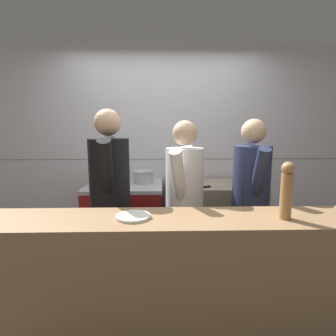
{
  "coord_description": "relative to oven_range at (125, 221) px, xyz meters",
  "views": [
    {
      "loc": [
        -0.03,
        -1.94,
        1.57
      ],
      "look_at": [
        0.04,
        0.7,
        1.15
      ],
      "focal_mm": 28.0,
      "sensor_mm": 36.0,
      "label": 1
    }
  ],
  "objects": [
    {
      "name": "prep_counter",
      "position": [
        1.05,
        -0.0,
        -0.0
      ],
      "size": [
        1.11,
        0.65,
        0.9
      ],
      "color": "gray",
      "rests_on": "ground_plane"
    },
    {
      "name": "wall_back_tiled",
      "position": [
        0.46,
        0.4,
        0.85
      ],
      "size": [
        8.0,
        0.06,
        2.6
      ],
      "color": "silver",
      "rests_on": "ground_plane"
    },
    {
      "name": "stock_pot",
      "position": [
        -0.26,
        -0.05,
        0.53
      ],
      "size": [
        0.24,
        0.24,
        0.15
      ],
      "color": "#B7BABF",
      "rests_on": "oven_range"
    },
    {
      "name": "pass_counter",
      "position": [
        0.59,
        -1.37,
        0.03
      ],
      "size": [
        2.85,
        0.45,
        0.98
      ],
      "color": "#93704C",
      "rests_on": "ground_plane"
    },
    {
      "name": "oven_range",
      "position": [
        0.0,
        0.0,
        0.0
      ],
      "size": [
        0.88,
        0.71,
        0.9
      ],
      "color": "maroon",
      "rests_on": "ground_plane"
    },
    {
      "name": "chef_line",
      "position": [
        1.25,
        -0.71,
        0.46
      ],
      "size": [
        0.35,
        0.71,
        1.64
      ],
      "rotation": [
        0.0,
        0.0,
        -0.05
      ],
      "color": "black",
      "rests_on": "ground_plane"
    },
    {
      "name": "chefs_knife",
      "position": [
        1.02,
        -0.16,
        0.45
      ],
      "size": [
        0.38,
        0.18,
        0.02
      ],
      "color": "#B7BABF",
      "rests_on": "prep_counter"
    },
    {
      "name": "pepper_mill",
      "position": [
        1.23,
        -1.41,
        0.72
      ],
      "size": [
        0.08,
        0.08,
        0.37
      ],
      "color": "#AD7A47",
      "rests_on": "pass_counter"
    },
    {
      "name": "chef_sous",
      "position": [
        0.63,
        -0.78,
        0.45
      ],
      "size": [
        0.42,
        0.7,
        1.62
      ],
      "rotation": [
        0.0,
        0.0,
        -0.33
      ],
      "color": "black",
      "rests_on": "ground_plane"
    },
    {
      "name": "ground_plane",
      "position": [
        0.46,
        -1.07,
        -0.45
      ],
      "size": [
        14.0,
        14.0,
        0.0
      ],
      "primitive_type": "plane",
      "color": "#4C4742"
    },
    {
      "name": "chef_head_cook",
      "position": [
        -0.02,
        -0.75,
        0.5
      ],
      "size": [
        0.38,
        0.75,
        1.72
      ],
      "rotation": [
        0.0,
        0.0,
        0.1
      ],
      "color": "black",
      "rests_on": "ground_plane"
    },
    {
      "name": "sauce_pot",
      "position": [
        0.22,
        0.06,
        0.53
      ],
      "size": [
        0.25,
        0.25,
        0.15
      ],
      "color": "#B7BABF",
      "rests_on": "oven_range"
    },
    {
      "name": "plated_dish_main",
      "position": [
        0.25,
        -1.37,
        0.54
      ],
      "size": [
        0.23,
        0.23,
        0.02
      ],
      "color": "white",
      "rests_on": "pass_counter"
    }
  ]
}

